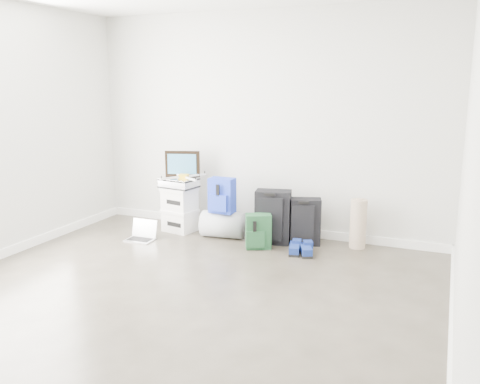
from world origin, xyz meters
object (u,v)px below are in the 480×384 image
at_px(large_suitcase, 273,217).
at_px(boxes_stack, 180,209).
at_px(briefcase, 179,183).
at_px(duffel_bag, 223,225).
at_px(carry_on, 305,222).
at_px(laptop, 142,235).

bearing_deg(large_suitcase, boxes_stack, 167.85).
xyz_separation_m(briefcase, large_suitcase, (1.25, -0.01, -0.31)).
height_order(boxes_stack, duffel_bag, boxes_stack).
relative_size(large_suitcase, carry_on, 1.16).
bearing_deg(laptop, carry_on, 15.98).
bearing_deg(duffel_bag, laptop, -157.87).
distance_m(carry_on, laptop, 1.96).
distance_m(large_suitcase, carry_on, 0.38).
bearing_deg(boxes_stack, briefcase, 10.93).
height_order(briefcase, large_suitcase, briefcase).
bearing_deg(large_suitcase, duffel_bag, 170.58).
bearing_deg(large_suitcase, laptop, -173.47).
height_order(large_suitcase, laptop, large_suitcase).
relative_size(boxes_stack, carry_on, 1.03).
xyz_separation_m(boxes_stack, briefcase, (0.00, 0.00, 0.34)).
height_order(briefcase, carry_on, briefcase).
relative_size(briefcase, large_suitcase, 0.68).
xyz_separation_m(briefcase, carry_on, (1.61, 0.08, -0.35)).
xyz_separation_m(large_suitcase, carry_on, (0.37, 0.10, -0.04)).
distance_m(duffel_bag, carry_on, 1.01).
relative_size(duffel_bag, laptop, 1.54).
bearing_deg(duffel_bag, briefcase, 170.47).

